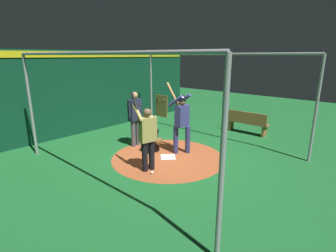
{
  "coord_description": "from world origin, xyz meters",
  "views": [
    {
      "loc": [
        4.7,
        -5.26,
        2.88
      ],
      "look_at": [
        0.0,
        0.0,
        0.95
      ],
      "focal_mm": 27.72,
      "sensor_mm": 36.0,
      "label": 1
    }
  ],
  "objects_px": {
    "home_plate": "(168,157)",
    "baseball_1": "(174,157)",
    "batter": "(182,118)",
    "bench": "(247,122)",
    "visitor": "(147,135)",
    "baseball_0": "(152,173)",
    "bat_rack": "(158,106)",
    "catcher": "(151,140)",
    "umpire": "(135,116)"
  },
  "relations": [
    {
      "from": "baseball_0",
      "to": "home_plate",
      "type": "bearing_deg",
      "value": 111.94
    },
    {
      "from": "home_plate",
      "to": "baseball_0",
      "type": "distance_m",
      "value": 1.18
    },
    {
      "from": "batter",
      "to": "baseball_1",
      "type": "relative_size",
      "value": 28.6
    },
    {
      "from": "catcher",
      "to": "batter",
      "type": "bearing_deg",
      "value": 36.08
    },
    {
      "from": "visitor",
      "to": "baseball_0",
      "type": "xyz_separation_m",
      "value": [
        0.26,
        -0.11,
        -0.9
      ]
    },
    {
      "from": "home_plate",
      "to": "bench",
      "type": "bearing_deg",
      "value": 80.88
    },
    {
      "from": "batter",
      "to": "catcher",
      "type": "distance_m",
      "value": 1.16
    },
    {
      "from": "home_plate",
      "to": "batter",
      "type": "distance_m",
      "value": 1.2
    },
    {
      "from": "baseball_0",
      "to": "baseball_1",
      "type": "xyz_separation_m",
      "value": [
        -0.26,
        1.17,
        0.0
      ]
    },
    {
      "from": "home_plate",
      "to": "visitor",
      "type": "xyz_separation_m",
      "value": [
        0.18,
        -0.98,
        0.93
      ]
    },
    {
      "from": "bat_rack",
      "to": "bench",
      "type": "xyz_separation_m",
      "value": [
        4.54,
        0.09,
        -0.05
      ]
    },
    {
      "from": "visitor",
      "to": "batter",
      "type": "bearing_deg",
      "value": 109.35
    },
    {
      "from": "catcher",
      "to": "visitor",
      "type": "distance_m",
      "value": 1.44
    },
    {
      "from": "umpire",
      "to": "baseball_0",
      "type": "relative_size",
      "value": 23.97
    },
    {
      "from": "baseball_1",
      "to": "baseball_0",
      "type": "bearing_deg",
      "value": -77.26
    },
    {
      "from": "umpire",
      "to": "bench",
      "type": "height_order",
      "value": "umpire"
    },
    {
      "from": "visitor",
      "to": "baseball_1",
      "type": "xyz_separation_m",
      "value": [
        -0.01,
        1.05,
        -0.9
      ]
    },
    {
      "from": "catcher",
      "to": "baseball_1",
      "type": "xyz_separation_m",
      "value": [
        0.87,
        0.07,
        -0.32
      ]
    },
    {
      "from": "batter",
      "to": "baseball_1",
      "type": "distance_m",
      "value": 1.15
    },
    {
      "from": "bench",
      "to": "baseball_0",
      "type": "xyz_separation_m",
      "value": [
        -0.17,
        -4.87,
        -0.4
      ]
    },
    {
      "from": "visitor",
      "to": "bench",
      "type": "relative_size",
      "value": 1.26
    },
    {
      "from": "home_plate",
      "to": "umpire",
      "type": "bearing_deg",
      "value": 177.44
    },
    {
      "from": "visitor",
      "to": "baseball_0",
      "type": "height_order",
      "value": "visitor"
    },
    {
      "from": "umpire",
      "to": "visitor",
      "type": "bearing_deg",
      "value": -32.21
    },
    {
      "from": "bench",
      "to": "baseball_1",
      "type": "height_order",
      "value": "bench"
    },
    {
      "from": "umpire",
      "to": "baseball_1",
      "type": "xyz_separation_m",
      "value": [
        1.65,
        0.01,
        -0.96
      ]
    },
    {
      "from": "catcher",
      "to": "umpire",
      "type": "relative_size",
      "value": 0.53
    },
    {
      "from": "umpire",
      "to": "visitor",
      "type": "relative_size",
      "value": 0.89
    },
    {
      "from": "catcher",
      "to": "home_plate",
      "type": "bearing_deg",
      "value": -0.5
    },
    {
      "from": "bat_rack",
      "to": "baseball_1",
      "type": "xyz_separation_m",
      "value": [
        4.11,
        -3.61,
        -0.45
      ]
    },
    {
      "from": "catcher",
      "to": "bench",
      "type": "xyz_separation_m",
      "value": [
        1.3,
        3.77,
        0.07
      ]
    },
    {
      "from": "home_plate",
      "to": "catcher",
      "type": "distance_m",
      "value": 0.78
    },
    {
      "from": "bat_rack",
      "to": "baseball_0",
      "type": "bearing_deg",
      "value": -47.57
    },
    {
      "from": "batter",
      "to": "bat_rack",
      "type": "xyz_separation_m",
      "value": [
        -3.98,
        3.14,
        -0.59
      ]
    },
    {
      "from": "bat_rack",
      "to": "bench",
      "type": "height_order",
      "value": "bat_rack"
    },
    {
      "from": "bench",
      "to": "baseball_0",
      "type": "distance_m",
      "value": 4.89
    },
    {
      "from": "baseball_0",
      "to": "baseball_1",
      "type": "bearing_deg",
      "value": 102.74
    },
    {
      "from": "batter",
      "to": "bench",
      "type": "distance_m",
      "value": 3.34
    },
    {
      "from": "visitor",
      "to": "baseball_1",
      "type": "distance_m",
      "value": 1.38
    },
    {
      "from": "bench",
      "to": "baseball_0",
      "type": "bearing_deg",
      "value": -91.95
    },
    {
      "from": "home_plate",
      "to": "baseball_0",
      "type": "relative_size",
      "value": 5.68
    },
    {
      "from": "baseball_0",
      "to": "catcher",
      "type": "bearing_deg",
      "value": 135.79
    },
    {
      "from": "baseball_0",
      "to": "baseball_1",
      "type": "distance_m",
      "value": 1.2
    },
    {
      "from": "bench",
      "to": "bat_rack",
      "type": "bearing_deg",
      "value": -178.81
    },
    {
      "from": "visitor",
      "to": "baseball_1",
      "type": "height_order",
      "value": "visitor"
    },
    {
      "from": "umpire",
      "to": "batter",
      "type": "bearing_deg",
      "value": 17.45
    },
    {
      "from": "batter",
      "to": "bat_rack",
      "type": "bearing_deg",
      "value": 141.74
    },
    {
      "from": "visitor",
      "to": "bench",
      "type": "xyz_separation_m",
      "value": [
        0.42,
        4.76,
        -0.5
      ]
    },
    {
      "from": "home_plate",
      "to": "baseball_1",
      "type": "height_order",
      "value": "baseball_1"
    },
    {
      "from": "home_plate",
      "to": "umpire",
      "type": "relative_size",
      "value": 0.24
    }
  ]
}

